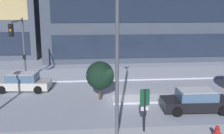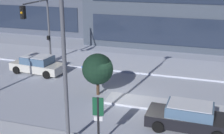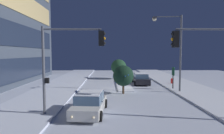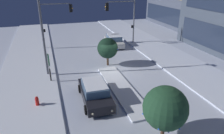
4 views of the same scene
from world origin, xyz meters
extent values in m
plane|color=silver|center=(0.00, 0.00, 0.00)|extent=(52.00, 52.00, 0.00)
cube|color=silver|center=(0.00, 7.90, 0.07)|extent=(52.00, 5.20, 0.14)
cube|color=silver|center=(3.62, -0.20, 0.07)|extent=(9.00, 1.80, 0.14)
cube|color=#232D42|center=(4.30, 13.16, 2.18)|extent=(22.59, 0.10, 2.91)
cube|color=#232D42|center=(-17.06, 16.11, 2.28)|extent=(13.75, 0.10, 3.03)
cube|color=black|center=(4.69, -2.73, 0.53)|extent=(4.70, 2.03, 0.66)
cube|color=slate|center=(4.69, -2.73, 1.14)|extent=(2.56, 1.78, 0.60)
cube|color=white|center=(4.69, -2.73, 1.47)|extent=(2.37, 1.66, 0.04)
cylinder|color=black|center=(6.25, -1.83, 0.33)|extent=(0.67, 0.24, 0.66)
cylinder|color=black|center=(3.18, -1.74, 0.33)|extent=(0.67, 0.24, 0.66)
cylinder|color=black|center=(3.13, -3.63, 0.33)|extent=(0.67, 0.24, 0.66)
cube|color=silver|center=(-8.23, 3.08, 0.53)|extent=(4.70, 2.30, 0.66)
cube|color=slate|center=(-8.23, 3.08, 1.14)|extent=(2.60, 1.92, 0.60)
cube|color=white|center=(-8.23, 3.08, 1.47)|extent=(2.41, 1.79, 0.04)
sphere|color=#F9E5B2|center=(-10.57, 2.64, 0.50)|extent=(0.16, 0.16, 0.16)
sphere|color=#F9E5B2|center=(-10.45, 3.92, 0.50)|extent=(0.16, 0.16, 0.16)
cylinder|color=black|center=(-9.81, 2.27, 0.33)|extent=(0.68, 0.28, 0.66)
cylinder|color=black|center=(-9.63, 4.15, 0.33)|extent=(0.68, 0.28, 0.66)
cylinder|color=black|center=(-6.82, 2.00, 0.33)|extent=(0.68, 0.28, 0.66)
cylinder|color=black|center=(-6.65, 3.88, 0.33)|extent=(0.68, 0.28, 0.66)
cylinder|color=#565960|center=(-8.64, 6.10, 3.01)|extent=(0.18, 0.18, 6.01)
cylinder|color=#565960|center=(-8.64, 4.16, 5.81)|extent=(0.12, 3.87, 0.12)
cube|color=black|center=(-8.64, 2.23, 5.21)|extent=(0.32, 0.36, 1.00)
sphere|color=black|center=(-8.64, 2.04, 5.53)|extent=(0.20, 0.20, 0.20)
sphere|color=orange|center=(-8.64, 2.04, 5.21)|extent=(0.20, 0.20, 0.20)
sphere|color=black|center=(-8.64, 2.04, 4.89)|extent=(0.20, 0.20, 0.20)
cube|color=black|center=(-8.64, 5.88, 2.40)|extent=(0.20, 0.24, 0.36)
cylinder|color=#565960|center=(-1.12, -5.99, 4.15)|extent=(0.20, 0.20, 8.30)
cylinder|color=black|center=(0.46, -5.79, 1.31)|extent=(0.12, 0.12, 2.62)
cube|color=#144C2D|center=(0.46, -5.79, 2.15)|extent=(0.55, 0.14, 0.95)
cube|color=white|center=(0.46, -5.79, 1.50)|extent=(0.44, 0.11, 0.24)
cylinder|color=#473323|center=(-1.76, 0.21, 0.50)|extent=(0.22, 0.22, 0.99)
sphere|color=black|center=(-1.76, 0.21, 1.91)|extent=(2.16, 2.16, 2.16)
sphere|color=blue|center=(-1.55, 1.27, 1.76)|extent=(0.10, 0.10, 0.10)
sphere|color=blue|center=(-2.75, -0.21, 2.09)|extent=(0.10, 0.10, 0.10)
sphere|color=blue|center=(-1.72, 1.00, 1.16)|extent=(0.10, 0.10, 0.10)
sphere|color=blue|center=(-1.87, 0.73, 0.96)|extent=(0.10, 0.10, 0.10)
sphere|color=blue|center=(-1.04, 1.03, 1.93)|extent=(0.10, 0.10, 0.10)
sphere|color=blue|center=(-2.84, 0.11, 1.98)|extent=(0.10, 0.10, 0.10)
camera|label=1|loc=(-2.58, -19.89, 7.11)|focal=43.75mm
camera|label=2|loc=(5.13, -18.34, 8.62)|focal=48.67mm
camera|label=3|loc=(-21.28, 1.75, 4.20)|focal=30.29mm
camera|label=4|loc=(18.03, -5.68, 8.57)|focal=33.29mm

